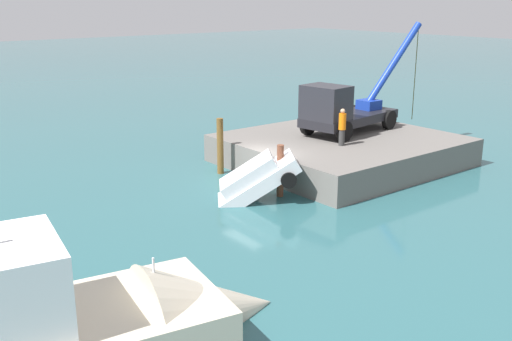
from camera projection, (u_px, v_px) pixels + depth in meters
ground at (258, 183)px, 27.07m from camera, size 200.00×200.00×0.00m
dock at (341, 150)px, 30.08m from camera, size 10.22×9.38×1.36m
crane_truck at (343, 109)px, 30.23m from camera, size 7.98×3.19×5.43m
dock_worker at (342, 127)px, 27.91m from camera, size 0.34×0.34×1.75m
salvaged_car at (250, 184)px, 24.66m from camera, size 4.37×3.82×2.94m
piling_near at (220, 146)px, 28.14m from camera, size 0.31×0.31×2.65m
piling_mid at (280, 171)px, 24.94m from camera, size 0.29×0.29×2.22m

